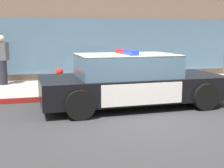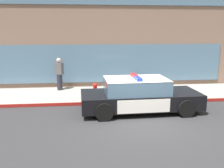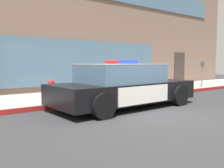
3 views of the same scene
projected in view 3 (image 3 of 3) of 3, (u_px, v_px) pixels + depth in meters
The scene contains 7 objects.
ground at pixel (151, 115), 6.60m from camera, with size 48.00×48.00×0.00m, color #303033.
sidewalk at pixel (78, 96), 9.78m from camera, with size 48.00×3.15×0.15m, color #A39E93.
curb_red_paint at pixel (100, 101), 8.52m from camera, with size 28.80×0.04×0.14m, color maroon.
storefront_building at pixel (48, 31), 16.18m from camera, with size 22.56×11.05×7.16m.
police_cruiser at pixel (124, 86), 7.74m from camera, with size 4.86×2.24×1.49m.
fire_hydrant at pixel (52, 91), 8.03m from camera, with size 0.34×0.39×0.73m.
parking_meter at pixel (202, 69), 13.06m from camera, with size 0.12×0.18×1.34m.
Camera 3 is at (-4.77, -4.55, 1.41)m, focal length 38.95 mm.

